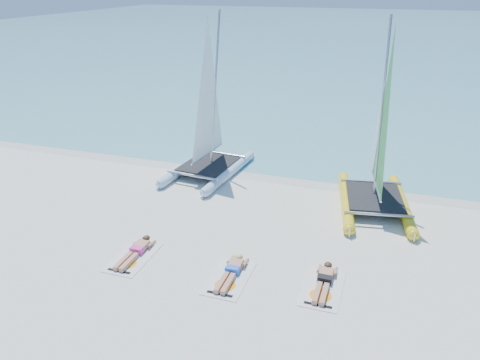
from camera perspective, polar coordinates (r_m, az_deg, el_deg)
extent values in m
plane|color=silver|center=(14.36, -0.08, -7.82)|extent=(140.00, 140.00, 0.00)
cube|color=#7ACCC9|center=(75.10, 16.19, 16.91)|extent=(140.00, 115.00, 0.01)
cube|color=silver|center=(19.08, 5.21, 0.38)|extent=(140.00, 1.40, 0.01)
cylinder|color=#BFE1FB|center=(19.83, -6.34, 1.82)|extent=(0.78, 4.32, 0.38)
cone|color=#BFE1FB|center=(21.77, -3.24, 3.94)|extent=(0.41, 0.58, 0.36)
cylinder|color=#BFE1FB|center=(18.99, -1.30, 0.97)|extent=(0.78, 4.32, 0.38)
cone|color=#BFE1FB|center=(21.01, 1.45, 3.23)|extent=(0.41, 0.58, 0.36)
cube|color=black|center=(19.31, -3.89, 2.01)|extent=(2.06, 2.53, 0.03)
cylinder|color=#AFB2B6|center=(19.10, -3.05, 11.08)|extent=(0.19, 1.14, 5.93)
cylinder|color=#FFFB1A|center=(17.03, 12.78, -2.41)|extent=(1.09, 4.33, 0.38)
cone|color=#FFFB1A|center=(19.20, 12.44, 0.66)|extent=(0.45, 0.61, 0.36)
cylinder|color=#FFFB1A|center=(17.29, 19.17, -2.77)|extent=(1.09, 4.33, 0.38)
cone|color=#FFFB1A|center=(19.44, 18.12, 0.30)|extent=(0.45, 0.61, 0.36)
cube|color=black|center=(17.04, 16.08, -1.93)|extent=(2.23, 2.65, 0.03)
cylinder|color=#AFB2B6|center=(16.78, 16.94, 8.42)|extent=(0.28, 1.14, 5.96)
cube|color=silver|center=(14.06, -12.91, -9.17)|extent=(1.00, 1.85, 0.02)
cube|color=tan|center=(14.31, -12.07, -7.95)|extent=(0.36, 0.55, 0.17)
cube|color=#E636A2|center=(14.17, -12.47, -8.32)|extent=(0.37, 0.22, 0.17)
cube|color=tan|center=(13.76, -13.72, -9.67)|extent=(0.31, 0.85, 0.13)
sphere|color=tan|center=(14.56, -11.36, -7.11)|extent=(0.21, 0.21, 0.21)
ellipsoid|color=#3A2215|center=(14.55, -11.35, -6.95)|extent=(0.22, 0.24, 0.15)
cube|color=silver|center=(12.88, -1.28, -11.85)|extent=(1.00, 1.85, 0.02)
cube|color=tan|center=(13.15, -0.64, -10.43)|extent=(0.36, 0.55, 0.17)
cube|color=blue|center=(12.99, -0.94, -10.88)|extent=(0.37, 0.22, 0.17)
cube|color=tan|center=(12.56, -1.87, -12.49)|extent=(0.31, 0.85, 0.13)
sphere|color=tan|center=(13.42, -0.12, -9.46)|extent=(0.21, 0.21, 0.21)
ellipsoid|color=#E4CF6B|center=(13.41, -0.10, -9.29)|extent=(0.22, 0.24, 0.15)
cube|color=silver|center=(12.71, 10.06, -12.82)|extent=(1.00, 1.85, 0.02)
cube|color=tan|center=(13.00, 10.41, -11.34)|extent=(0.36, 0.55, 0.17)
cube|color=black|center=(12.83, 10.27, -11.82)|extent=(0.37, 0.22, 0.17)
cube|color=tan|center=(12.37, 9.80, -13.51)|extent=(0.31, 0.85, 0.13)
sphere|color=tan|center=(13.28, 10.67, -10.32)|extent=(0.21, 0.21, 0.21)
ellipsoid|color=#3A2215|center=(13.27, 10.69, -10.16)|extent=(0.22, 0.24, 0.15)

